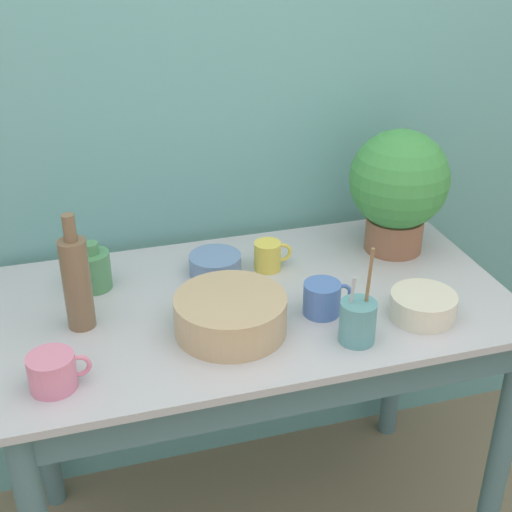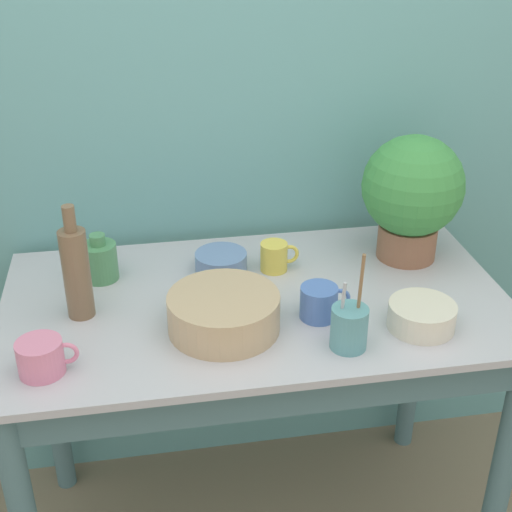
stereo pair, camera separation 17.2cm
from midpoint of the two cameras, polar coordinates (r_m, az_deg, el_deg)
The scene contains 12 objects.
wall_back at distance 1.99m, azimuth -5.86°, elevation 11.61°, with size 6.00×0.05×2.40m.
counter_table at distance 1.85m, azimuth -2.46°, elevation -8.27°, with size 1.26×0.70×0.83m.
potted_plant at distance 1.95m, azimuth 8.88°, elevation 5.54°, with size 0.27×0.27×0.35m.
bowl_wash_large at distance 1.64m, azimuth -5.07°, elevation -4.78°, with size 0.26×0.26×0.09m.
bottle_tall at distance 1.69m, azimuth -17.02°, elevation -2.04°, with size 0.06×0.06×0.29m.
bottle_short at distance 1.87m, azimuth -15.53°, elevation -1.10°, with size 0.09×0.09×0.13m.
mug_yellow at distance 1.89m, azimuth -1.60°, elevation -0.04°, with size 0.10×0.07×0.08m.
mug_pink at distance 1.55m, azimuth -19.07°, elevation -8.85°, with size 0.13×0.10×0.08m.
mug_blue at distance 1.70m, azimuth 2.48°, elevation -3.49°, with size 0.12×0.09×0.08m.
bowl_small_blue at distance 1.89m, azimuth -5.90°, elevation -0.74°, with size 0.14×0.14×0.05m.
bowl_small_cream at distance 1.72m, azimuth 10.45°, elevation -4.01°, with size 0.16×0.16×0.06m.
utensil_cup at distance 1.60m, azimuth 5.11°, elevation -5.30°, with size 0.08×0.08×0.24m.
Camera 1 is at (-0.43, -1.11, 1.76)m, focal length 50.00 mm.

